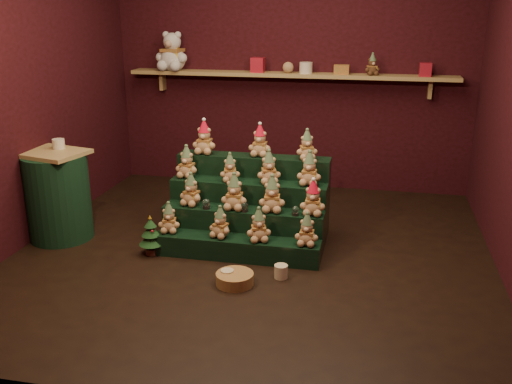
% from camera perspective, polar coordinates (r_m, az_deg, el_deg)
% --- Properties ---
extents(ground, '(4.00, 4.00, 0.00)m').
position_cam_1_polar(ground, '(4.93, -0.32, -6.08)').
color(ground, black).
rests_on(ground, ground).
extents(back_wall, '(4.00, 0.10, 2.80)m').
position_cam_1_polar(back_wall, '(6.54, 3.61, 12.67)').
color(back_wall, black).
rests_on(back_wall, ground).
extents(front_wall, '(4.00, 0.10, 2.80)m').
position_cam_1_polar(front_wall, '(2.61, -10.10, 3.97)').
color(front_wall, black).
rests_on(front_wall, ground).
extents(left_wall, '(0.10, 4.00, 2.80)m').
position_cam_1_polar(left_wall, '(5.36, -22.64, 10.12)').
color(left_wall, black).
rests_on(left_wall, ground).
extents(back_shelf, '(3.60, 0.26, 0.24)m').
position_cam_1_polar(back_shelf, '(6.38, 3.35, 11.58)').
color(back_shelf, '#A48A52').
rests_on(back_shelf, ground).
extents(riser_tier_front, '(1.40, 0.22, 0.18)m').
position_cam_1_polar(riser_tier_front, '(4.80, -1.91, -5.61)').
color(riser_tier_front, black).
rests_on(riser_tier_front, ground).
extents(riser_tier_midfront, '(1.40, 0.22, 0.36)m').
position_cam_1_polar(riser_tier_midfront, '(4.96, -1.31, -3.66)').
color(riser_tier_midfront, black).
rests_on(riser_tier_midfront, ground).
extents(riser_tier_midback, '(1.40, 0.22, 0.54)m').
position_cam_1_polar(riser_tier_midback, '(5.13, -0.75, -1.83)').
color(riser_tier_midback, black).
rests_on(riser_tier_midback, ground).
extents(riser_tier_back, '(1.40, 0.22, 0.72)m').
position_cam_1_polar(riser_tier_back, '(5.30, -0.22, -0.12)').
color(riser_tier_back, black).
rests_on(riser_tier_back, ground).
extents(teddy_0, '(0.21, 0.20, 0.26)m').
position_cam_1_polar(teddy_0, '(4.90, -8.69, -2.54)').
color(teddy_0, tan).
rests_on(teddy_0, riser_tier_front).
extents(teddy_1, '(0.23, 0.22, 0.27)m').
position_cam_1_polar(teddy_1, '(4.75, -3.58, -3.01)').
color(teddy_1, tan).
rests_on(teddy_1, riser_tier_front).
extents(teddy_2, '(0.25, 0.23, 0.28)m').
position_cam_1_polar(teddy_2, '(4.66, 0.27, -3.29)').
color(teddy_2, tan).
rests_on(teddy_2, riser_tier_front).
extents(teddy_3, '(0.19, 0.17, 0.27)m').
position_cam_1_polar(teddy_3, '(4.60, 5.12, -3.74)').
color(teddy_3, tan).
rests_on(teddy_3, riser_tier_front).
extents(teddy_4, '(0.25, 0.23, 0.29)m').
position_cam_1_polar(teddy_4, '(4.98, -6.50, 0.25)').
color(teddy_4, tan).
rests_on(teddy_4, riser_tier_midfront).
extents(teddy_5, '(0.22, 0.20, 0.31)m').
position_cam_1_polar(teddy_5, '(4.85, -2.18, 0.03)').
color(teddy_5, tan).
rests_on(teddy_5, riser_tier_midfront).
extents(teddy_6, '(0.24, 0.22, 0.31)m').
position_cam_1_polar(teddy_6, '(4.80, 1.63, -0.18)').
color(teddy_6, tan).
rests_on(teddy_6, riser_tier_midfront).
extents(teddy_7, '(0.22, 0.20, 0.29)m').
position_cam_1_polar(teddy_7, '(4.74, 5.72, -0.59)').
color(teddy_7, tan).
rests_on(teddy_7, riser_tier_midfront).
extents(teddy_8, '(0.22, 0.21, 0.29)m').
position_cam_1_polar(teddy_8, '(5.17, -6.93, 3.01)').
color(teddy_8, tan).
rests_on(teddy_8, riser_tier_midback).
extents(teddy_9, '(0.21, 0.20, 0.25)m').
position_cam_1_polar(teddy_9, '(5.03, -2.62, 2.46)').
color(teddy_9, tan).
rests_on(teddy_9, riser_tier_midback).
extents(teddy_10, '(0.26, 0.24, 0.29)m').
position_cam_1_polar(teddy_10, '(4.96, 1.29, 2.51)').
color(teddy_10, tan).
rests_on(teddy_10, riser_tier_midback).
extents(teddy_11, '(0.22, 0.20, 0.30)m').
position_cam_1_polar(teddy_11, '(4.93, 5.37, 2.36)').
color(teddy_11, tan).
rests_on(teddy_11, riser_tier_midback).
extents(teddy_12, '(0.22, 0.20, 0.30)m').
position_cam_1_polar(teddy_12, '(5.27, -5.19, 5.46)').
color(teddy_12, tan).
rests_on(teddy_12, riser_tier_back).
extents(teddy_13, '(0.21, 0.19, 0.28)m').
position_cam_1_polar(teddy_13, '(5.16, 0.40, 5.16)').
color(teddy_13, tan).
rests_on(teddy_13, riser_tier_back).
extents(teddy_14, '(0.23, 0.22, 0.26)m').
position_cam_1_polar(teddy_14, '(5.07, 5.11, 4.74)').
color(teddy_14, tan).
rests_on(teddy_14, riser_tier_back).
extents(snow_globe_a, '(0.07, 0.07, 0.09)m').
position_cam_1_polar(snow_globe_a, '(4.91, -5.01, -1.19)').
color(snow_globe_a, black).
rests_on(snow_globe_a, riser_tier_midfront).
extents(snow_globe_b, '(0.06, 0.06, 0.08)m').
position_cam_1_polar(snow_globe_b, '(4.82, -1.16, -1.49)').
color(snow_globe_b, black).
rests_on(snow_globe_b, riser_tier_midfront).
extents(snow_globe_c, '(0.06, 0.06, 0.08)m').
position_cam_1_polar(snow_globe_c, '(4.75, 3.96, -1.88)').
color(snow_globe_c, black).
rests_on(snow_globe_c, riser_tier_midfront).
extents(side_table, '(0.62, 0.56, 0.81)m').
position_cam_1_polar(side_table, '(5.40, -19.19, -0.35)').
color(side_table, '#A48A52').
rests_on(side_table, ground).
extents(table_ornament, '(0.11, 0.11, 0.09)m').
position_cam_1_polar(table_ornament, '(5.37, -19.15, 4.58)').
color(table_ornament, beige).
rests_on(table_ornament, side_table).
extents(mini_christmas_tree, '(0.21, 0.21, 0.36)m').
position_cam_1_polar(mini_christmas_tree, '(4.92, -10.46, -4.28)').
color(mini_christmas_tree, '#4B281A').
rests_on(mini_christmas_tree, ground).
extents(mug_left, '(0.10, 0.10, 0.10)m').
position_cam_1_polar(mug_left, '(4.42, -2.89, -8.39)').
color(mug_left, beige).
rests_on(mug_left, ground).
extents(mug_right, '(0.11, 0.11, 0.11)m').
position_cam_1_polar(mug_right, '(4.48, 2.51, -7.95)').
color(mug_right, beige).
rests_on(mug_right, ground).
extents(wicker_basket, '(0.29, 0.29, 0.09)m').
position_cam_1_polar(wicker_basket, '(4.39, -2.14, -8.67)').
color(wicker_basket, '#9F7940').
rests_on(wicker_basket, ground).
extents(white_bear, '(0.42, 0.39, 0.54)m').
position_cam_1_polar(white_bear, '(6.65, -8.37, 14.24)').
color(white_bear, silver).
rests_on(white_bear, back_shelf).
extents(brown_bear, '(0.20, 0.19, 0.22)m').
position_cam_1_polar(brown_bear, '(6.26, 11.55, 12.38)').
color(brown_bear, '#522F1B').
rests_on(brown_bear, back_shelf).
extents(gift_tin_red_a, '(0.14, 0.14, 0.16)m').
position_cam_1_polar(gift_tin_red_a, '(6.41, 0.18, 12.59)').
color(gift_tin_red_a, '#B61C2F').
rests_on(gift_tin_red_a, back_shelf).
extents(gift_tin_cream, '(0.14, 0.14, 0.12)m').
position_cam_1_polar(gift_tin_cream, '(6.32, 5.01, 12.26)').
color(gift_tin_cream, beige).
rests_on(gift_tin_cream, back_shelf).
extents(gift_tin_red_b, '(0.12, 0.12, 0.14)m').
position_cam_1_polar(gift_tin_red_b, '(6.29, 16.57, 11.66)').
color(gift_tin_red_b, '#B61C2F').
rests_on(gift_tin_red_b, back_shelf).
extents(shelf_plush_ball, '(0.12, 0.12, 0.12)m').
position_cam_1_polar(shelf_plush_ball, '(6.35, 3.23, 12.33)').
color(shelf_plush_ball, tan).
rests_on(shelf_plush_ball, back_shelf).
extents(scarf_gift_box, '(0.16, 0.10, 0.10)m').
position_cam_1_polar(scarf_gift_box, '(6.29, 8.55, 12.01)').
color(scarf_gift_box, '#D55B1E').
rests_on(scarf_gift_box, back_shelf).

